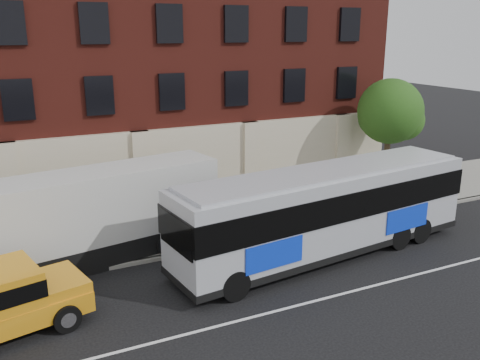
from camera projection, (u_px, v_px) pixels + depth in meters
name	position (u px, v px, depth m)	size (l,w,h in m)	color
ground	(248.00, 328.00, 16.08)	(120.00, 120.00, 0.00)	black
sidewalk	(160.00, 229.00, 23.85)	(60.00, 6.00, 0.15)	gray
kerb	(182.00, 254.00, 21.25)	(60.00, 0.25, 0.15)	gray
lane_line	(241.00, 320.00, 16.51)	(60.00, 0.12, 0.01)	silver
building	(111.00, 54.00, 28.61)	(30.00, 12.10, 15.00)	maroon
street_tree	(391.00, 114.00, 28.69)	(3.60, 3.60, 6.20)	#3D2E1E
city_bus	(326.00, 209.00, 20.79)	(13.43, 4.31, 3.62)	#ACAEB6
shipping_container	(82.00, 221.00, 19.97)	(11.27, 4.13, 3.68)	black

